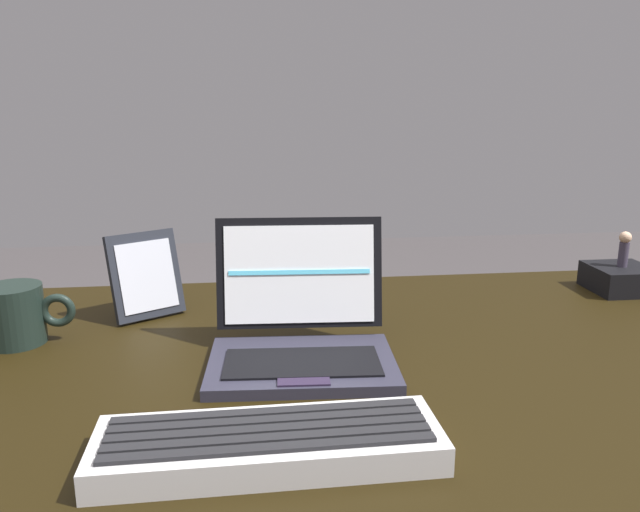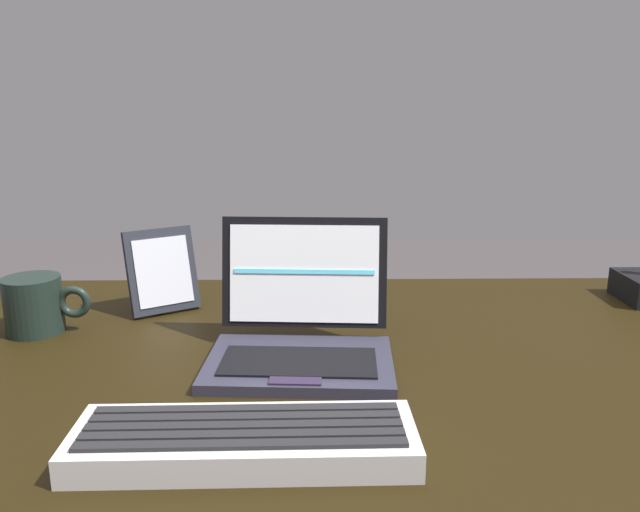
{
  "view_description": "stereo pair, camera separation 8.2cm",
  "coord_description": "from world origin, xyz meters",
  "px_view_note": "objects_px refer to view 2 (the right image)",
  "views": [
    {
      "loc": [
        -0.16,
        -0.79,
        1.07
      ],
      "look_at": [
        -0.07,
        -0.0,
        0.87
      ],
      "focal_mm": 34.94,
      "sensor_mm": 36.0,
      "label": 1
    },
    {
      "loc": [
        -0.08,
        -0.8,
        1.07
      ],
      "look_at": [
        -0.07,
        -0.0,
        0.87
      ],
      "focal_mm": 34.94,
      "sensor_mm": 36.0,
      "label": 2
    }
  ],
  "objects_px": {
    "external_keyboard": "(245,440)",
    "laptop_front": "(301,335)",
    "photo_frame": "(162,271)",
    "coffee_mug": "(35,305)"
  },
  "relations": [
    {
      "from": "photo_frame",
      "to": "laptop_front",
      "type": "bearing_deg",
      "value": -41.9
    },
    {
      "from": "external_keyboard",
      "to": "photo_frame",
      "type": "xyz_separation_m",
      "value": [
        -0.18,
        0.45,
        0.05
      ]
    },
    {
      "from": "laptop_front",
      "to": "photo_frame",
      "type": "xyz_separation_m",
      "value": [
        -0.23,
        0.21,
        0.03
      ]
    },
    {
      "from": "external_keyboard",
      "to": "laptop_front",
      "type": "bearing_deg",
      "value": 77.22
    },
    {
      "from": "laptop_front",
      "to": "coffee_mug",
      "type": "xyz_separation_m",
      "value": [
        -0.41,
        0.12,
        0.01
      ]
    },
    {
      "from": "laptop_front",
      "to": "external_keyboard",
      "type": "relative_size",
      "value": 0.74
    },
    {
      "from": "coffee_mug",
      "to": "external_keyboard",
      "type": "bearing_deg",
      "value": -44.74
    },
    {
      "from": "laptop_front",
      "to": "external_keyboard",
      "type": "xyz_separation_m",
      "value": [
        -0.05,
        -0.23,
        -0.02
      ]
    },
    {
      "from": "photo_frame",
      "to": "coffee_mug",
      "type": "bearing_deg",
      "value": -151.18
    },
    {
      "from": "laptop_front",
      "to": "coffee_mug",
      "type": "bearing_deg",
      "value": 164.12
    }
  ]
}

